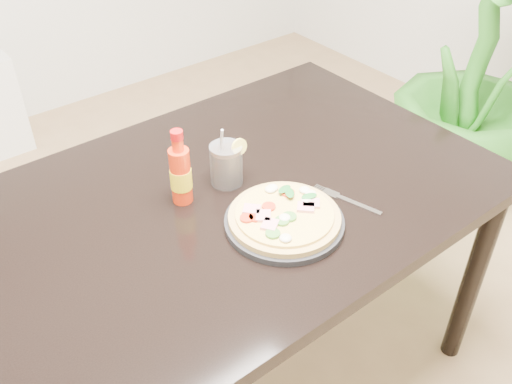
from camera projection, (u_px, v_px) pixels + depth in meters
dining_table at (228, 219)px, 1.49m from camera, size 1.40×0.90×0.75m
plate at (284, 222)px, 1.34m from camera, size 0.28×0.28×0.02m
pizza at (284, 215)px, 1.33m from camera, size 0.26×0.26×0.03m
hot_sauce_bottle at (181, 174)px, 1.38m from camera, size 0.05×0.05×0.20m
cola_cup at (226, 165)px, 1.45m from camera, size 0.09×0.08×0.17m
fork at (345, 199)px, 1.42m from camera, size 0.07×0.19×0.00m
houseplant at (478, 77)px, 2.35m from camera, size 0.91×0.91×1.15m
plant_pot at (454, 170)px, 2.63m from camera, size 0.28×0.28×0.22m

